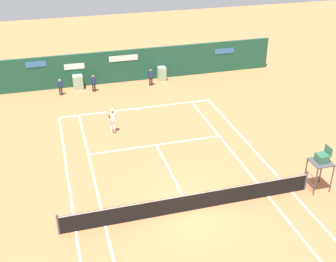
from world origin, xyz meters
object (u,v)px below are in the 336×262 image
Objects in this scene: ball_kid_right_post at (93,82)px; tennis_ball_by_sideline at (82,200)px; umpire_chair at (321,161)px; player_on_baseline at (112,119)px; ball_kid_left_post at (60,86)px; ball_kid_centre_post at (151,76)px; tennis_ball_near_service_line at (208,150)px.

ball_kid_right_post is 19.40× the size of tennis_ball_by_sideline.
umpire_chair reaches higher than tennis_ball_by_sideline.
player_on_baseline reaches higher than ball_kid_left_post.
player_on_baseline is 6.91m from ball_kid_right_post.
ball_kid_left_post is (-2.44, -0.00, -0.04)m from ball_kid_right_post.
tennis_ball_near_service_line is at bearing 100.42° from ball_kid_centre_post.
ball_kid_centre_post is (6.86, 0.00, 0.05)m from ball_kid_left_post.
player_on_baseline is 26.43× the size of tennis_ball_by_sideline.
umpire_chair is 6.58m from tennis_ball_near_service_line.
ball_kid_centre_post reaches higher than tennis_ball_near_service_line.
umpire_chair is at bearing 112.80° from ball_kid_centre_post.
ball_kid_left_post reaches higher than tennis_ball_by_sideline.
ball_kid_right_post is at bearing 30.19° from umpire_chair.
ball_kid_centre_post is at bearing -120.85° from player_on_baseline.
umpire_chair is at bearing -52.52° from tennis_ball_near_service_line.
tennis_ball_by_sideline is (-11.45, 2.24, -1.58)m from umpire_chair.
ball_kid_right_post is 1.05× the size of ball_kid_left_post.
ball_kid_centre_post reaches higher than tennis_ball_by_sideline.
tennis_ball_near_service_line is (0.79, -10.56, -0.74)m from ball_kid_centre_post.
tennis_ball_by_sideline is at bearing 69.31° from ball_kid_centre_post.
ball_kid_right_post reaches higher than tennis_ball_by_sideline.
tennis_ball_by_sideline is at bearing 82.92° from ball_kid_left_post.
ball_kid_right_post reaches higher than tennis_ball_near_service_line.
ball_kid_left_post is at bearing -68.38° from player_on_baseline.
tennis_ball_near_service_line is (5.21, -10.56, -0.73)m from ball_kid_right_post.
player_on_baseline reaches higher than tennis_ball_by_sideline.
ball_kid_left_post reaches higher than tennis_ball_near_service_line.
ball_kid_centre_post reaches higher than ball_kid_left_post.
umpire_chair is 35.33× the size of tennis_ball_near_service_line.
umpire_chair is 1.82× the size of ball_kid_right_post.
umpire_chair is 1.34× the size of player_on_baseline.
ball_kid_right_post reaches higher than ball_kid_left_post.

